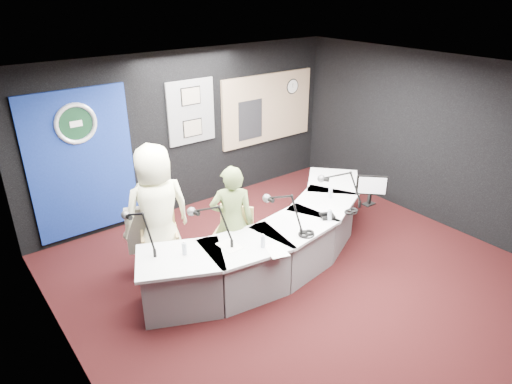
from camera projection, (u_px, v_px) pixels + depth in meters
ground at (302, 278)px, 6.42m from camera, size 6.00×6.00×0.00m
ceiling at (312, 77)px, 5.24m from camera, size 6.00×6.00×0.02m
wall_back at (189, 132)px, 7.99m from camera, size 6.00×0.02×2.80m
wall_left at (67, 270)px, 4.18m from camera, size 0.02×6.00×2.80m
wall_right at (440, 142)px, 7.48m from camera, size 0.02×6.00×2.80m
broadcast_desk at (275, 240)px, 6.63m from camera, size 4.50×1.90×0.75m
backdrop_panel at (82, 164)px, 6.99m from camera, size 1.60×0.05×2.30m
agency_seal at (76, 124)px, 6.68m from camera, size 0.63×0.07×0.63m
seal_center at (76, 124)px, 6.69m from camera, size 0.48×0.01×0.48m
pinboard at (191, 112)px, 7.85m from camera, size 0.90×0.04×1.10m
framed_photo_upper at (191, 96)px, 7.71m from camera, size 0.34×0.02×0.27m
framed_photo_lower at (193, 128)px, 7.95m from camera, size 0.34×0.02×0.27m
booth_window_frame at (268, 108)px, 8.87m from camera, size 2.12×0.06×1.32m
booth_glow at (268, 108)px, 8.86m from camera, size 2.00×0.02×1.20m
equipment_rack at (250, 120)px, 8.66m from camera, size 0.55×0.02×0.75m
wall_clock at (293, 86)px, 9.03m from camera, size 0.28×0.01×0.28m
armchair_left at (160, 242)px, 6.38m from camera, size 0.71×0.71×0.97m
armchair_right at (233, 245)px, 6.37m from camera, size 0.72×0.72×0.92m
draped_jacket at (144, 229)px, 6.42m from camera, size 0.50×0.28×0.70m
person_man at (157, 212)px, 6.18m from camera, size 0.99×0.69×1.91m
person_woman at (232, 222)px, 6.21m from camera, size 0.71×0.65×1.64m
computer_monitor at (371, 185)px, 6.71m from camera, size 0.31×0.31×0.28m
desk_phone at (328, 216)px, 6.45m from camera, size 0.23×0.22×0.05m
headphones_near at (351, 211)px, 6.61m from camera, size 0.20×0.20×0.03m
headphones_far at (306, 234)px, 6.02m from camera, size 0.24×0.24×0.04m
paper_stack at (229, 246)px, 5.78m from camera, size 0.23×0.32×0.00m
notepad at (277, 251)px, 5.68m from camera, size 0.32×0.38×0.00m
boom_mic_a at (139, 226)px, 5.63m from camera, size 0.19×0.74×0.60m
boom_mic_b at (211, 220)px, 5.77m from camera, size 0.35×0.70×0.60m
boom_mic_c at (284, 208)px, 6.08m from camera, size 0.21×0.73×0.60m
boom_mic_d at (341, 185)px, 6.77m from camera, size 0.38×0.68×0.60m
water_bottles at (292, 217)px, 6.29m from camera, size 3.22×0.56×0.18m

